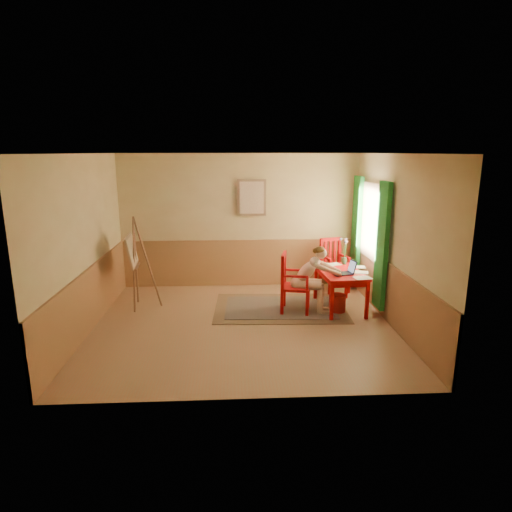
{
  "coord_description": "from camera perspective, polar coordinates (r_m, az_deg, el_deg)",
  "views": [
    {
      "loc": [
        -0.15,
        -6.8,
        2.82
      ],
      "look_at": [
        0.25,
        0.55,
        1.05
      ],
      "focal_mm": 30.39,
      "sensor_mm": 36.0,
      "label": 1
    }
  ],
  "objects": [
    {
      "name": "vase",
      "position": [
        8.46,
        11.57,
        0.5
      ],
      "size": [
        0.18,
        0.26,
        0.51
      ],
      "color": "#3F724C",
      "rests_on": "table"
    },
    {
      "name": "easel",
      "position": [
        8.17,
        -15.8,
        0.22
      ],
      "size": [
        0.6,
        0.76,
        1.71
      ],
      "color": "#8E6144",
      "rests_on": "room"
    },
    {
      "name": "chair_left",
      "position": [
        7.79,
        4.85,
        -3.55
      ],
      "size": [
        0.59,
        0.57,
        1.08
      ],
      "color": "red",
      "rests_on": "room"
    },
    {
      "name": "papers",
      "position": [
        8.1,
        12.65,
        -1.82
      ],
      "size": [
        0.74,
        1.21,
        0.0
      ],
      "color": "white",
      "rests_on": "table"
    },
    {
      "name": "wall_portrait",
      "position": [
        9.06,
        -0.58,
        7.7
      ],
      "size": [
        0.6,
        0.05,
        0.76
      ],
      "color": "#937154",
      "rests_on": "room"
    },
    {
      "name": "figure",
      "position": [
        7.74,
        7.24,
        -2.67
      ],
      "size": [
        0.94,
        0.5,
        1.23
      ],
      "color": "beige",
      "rests_on": "room"
    },
    {
      "name": "table",
      "position": [
        8.03,
        11.06,
        -2.57
      ],
      "size": [
        0.79,
        1.24,
        0.72
      ],
      "color": "red",
      "rests_on": "room"
    },
    {
      "name": "wastebasket",
      "position": [
        8.0,
        10.65,
        -6.12
      ],
      "size": [
        0.37,
        0.37,
        0.32
      ],
      "primitive_type": "cylinder",
      "rotation": [
        0.0,
        0.0,
        -0.29
      ],
      "color": "#AA201E",
      "rests_on": "room"
    },
    {
      "name": "window",
      "position": [
        8.44,
        14.68,
        3.01
      ],
      "size": [
        0.12,
        2.01,
        2.2
      ],
      "color": "white",
      "rests_on": "room"
    },
    {
      "name": "room",
      "position": [
        6.95,
        -1.81,
        1.72
      ],
      "size": [
        5.04,
        4.54,
        2.84
      ],
      "color": "#A37B5B",
      "rests_on": "ground"
    },
    {
      "name": "chair_back",
      "position": [
        9.11,
        10.17,
        -1.17
      ],
      "size": [
        0.59,
        0.61,
        1.09
      ],
      "color": "red",
      "rests_on": "room"
    },
    {
      "name": "laptop",
      "position": [
        7.82,
        11.69,
        -1.97
      ],
      "size": [
        0.44,
        0.32,
        0.24
      ],
      "color": "#1E2338",
      "rests_on": "table"
    },
    {
      "name": "rug",
      "position": [
        8.11,
        3.18,
        -6.79
      ],
      "size": [
        2.47,
        1.7,
        0.02
      ],
      "color": "#8C7251",
      "rests_on": "room"
    },
    {
      "name": "wainscot",
      "position": [
        7.94,
        -1.9,
        -3.47
      ],
      "size": [
        5.0,
        4.5,
        1.0
      ],
      "color": "#B2794C",
      "rests_on": "room"
    }
  ]
}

